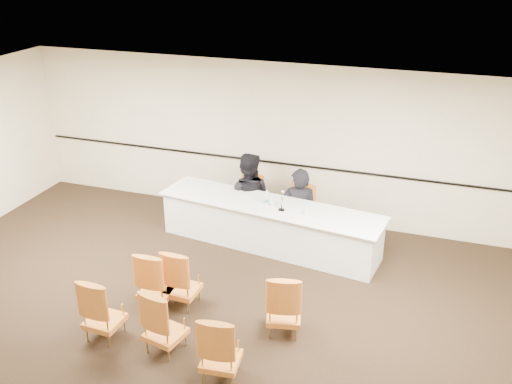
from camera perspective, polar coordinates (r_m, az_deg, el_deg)
floor at (r=8.20m, az=-6.98°, el=-13.83°), size 10.00×10.00×0.00m
ceiling at (r=6.80m, az=-8.25°, el=6.58°), size 10.00×10.00×0.00m
wall_back at (r=10.80m, az=1.70°, el=5.07°), size 10.00×0.04×3.00m
wall_rail at (r=10.90m, az=1.61°, el=3.01°), size 9.80×0.04×0.03m
panel_table at (r=10.02m, az=1.35°, el=-3.34°), size 4.09×1.45×0.80m
panelist_main at (r=10.39m, az=4.30°, el=-2.32°), size 0.73×0.55×1.82m
panelist_main_chair at (r=10.36m, az=4.31°, el=-1.99°), size 0.56×0.56×0.95m
panelist_second at (r=10.74m, az=-0.84°, el=-0.79°), size 1.00×0.83×1.87m
panelist_second_chair at (r=10.75m, az=-0.84°, el=-0.91°), size 0.56×0.56×0.95m
papers at (r=9.70m, az=3.50°, el=-1.69°), size 0.32×0.25×0.00m
microphone at (r=9.58m, az=2.58°, el=-1.01°), size 0.15×0.24×0.31m
water_bottle at (r=9.80m, az=1.09°, el=-0.55°), size 0.09×0.09×0.25m
drinking_glass at (r=9.75m, az=1.66°, el=-1.21°), size 0.07×0.07×0.10m
coffee_cup at (r=9.47m, az=5.03°, el=-2.02°), size 0.09×0.09×0.12m
aud_chair_front_left at (r=8.52m, az=-9.98°, el=-8.56°), size 0.51×0.51×0.95m
aud_chair_front_mid at (r=8.50m, az=-7.43°, el=-8.42°), size 0.52×0.52×0.95m
aud_chair_front_right at (r=7.91m, az=2.83°, el=-10.98°), size 0.60×0.60×0.95m
aud_chair_back_left at (r=8.08m, az=-15.05°, el=-11.06°), size 0.52×0.52×0.95m
aud_chair_back_mid at (r=7.68m, az=-9.12°, el=-12.50°), size 0.59×0.59×0.95m
aud_chair_back_right at (r=7.20m, az=-3.56°, el=-15.09°), size 0.55×0.55×0.95m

